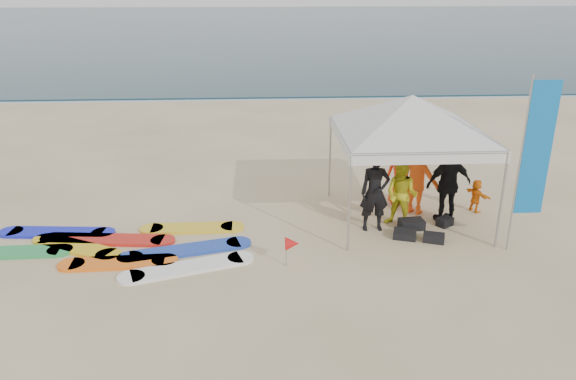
% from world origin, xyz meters
% --- Properties ---
extents(ground, '(120.00, 120.00, 0.00)m').
position_xyz_m(ground, '(0.00, 0.00, 0.00)').
color(ground, beige).
rests_on(ground, ground).
extents(ocean, '(160.00, 84.00, 0.08)m').
position_xyz_m(ocean, '(0.00, 60.00, 0.04)').
color(ocean, '#0C2633').
rests_on(ocean, ground).
extents(shoreline_foam, '(160.00, 1.20, 0.01)m').
position_xyz_m(shoreline_foam, '(0.00, 18.20, 0.00)').
color(shoreline_foam, silver).
rests_on(shoreline_foam, ground).
extents(person_black_a, '(0.69, 0.46, 1.84)m').
position_xyz_m(person_black_a, '(1.55, 3.09, 0.92)').
color(person_black_a, black).
rests_on(person_black_a, ground).
extents(person_yellow, '(0.98, 0.93, 1.59)m').
position_xyz_m(person_yellow, '(2.20, 3.21, 0.79)').
color(person_yellow, gold).
rests_on(person_yellow, ground).
extents(person_orange_a, '(1.39, 1.27, 1.87)m').
position_xyz_m(person_orange_a, '(2.79, 4.02, 0.93)').
color(person_orange_a, '#FB5316').
rests_on(person_orange_a, ground).
extents(person_black_b, '(1.17, 0.64, 1.89)m').
position_xyz_m(person_black_b, '(3.37, 3.45, 0.94)').
color(person_black_b, black).
rests_on(person_black_b, ground).
extents(person_orange_b, '(0.86, 0.65, 1.58)m').
position_xyz_m(person_orange_b, '(2.54, 4.62, 0.79)').
color(person_orange_b, '#FF3F16').
rests_on(person_orange_b, ground).
extents(person_seated, '(0.55, 0.80, 0.83)m').
position_xyz_m(person_seated, '(4.29, 4.00, 0.42)').
color(person_seated, orange).
rests_on(person_seated, ground).
extents(canopy_tent, '(4.57, 4.57, 3.44)m').
position_xyz_m(canopy_tent, '(2.41, 3.65, 3.00)').
color(canopy_tent, '#A5A5A8').
rests_on(canopy_tent, ground).
extents(feather_flag, '(0.63, 0.04, 3.74)m').
position_xyz_m(feather_flag, '(4.50, 1.90, 2.20)').
color(feather_flag, '#A5A5A8').
rests_on(feather_flag, ground).
extents(marker_pennant, '(0.28, 0.28, 0.64)m').
position_xyz_m(marker_pennant, '(-0.44, 1.43, 0.49)').
color(marker_pennant, '#A5A5A8').
rests_on(marker_pennant, ground).
extents(gear_pile, '(1.62, 1.24, 0.22)m').
position_xyz_m(gear_pile, '(2.57, 2.82, 0.10)').
color(gear_pile, black).
rests_on(gear_pile, ground).
extents(surfboard_spread, '(5.90, 2.77, 0.07)m').
position_xyz_m(surfboard_spread, '(-4.14, 2.41, 0.04)').
color(surfboard_spread, orange).
rests_on(surfboard_spread, ground).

